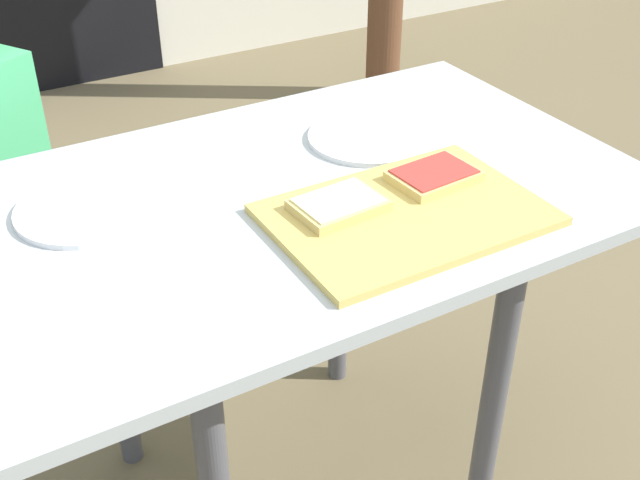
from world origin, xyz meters
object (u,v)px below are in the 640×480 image
at_px(dining_table, 288,243).
at_px(plate_white_left, 87,209).
at_px(plate_white_right, 369,137).
at_px(cutting_board, 406,215).
at_px(pizza_slice_far_right, 434,175).
at_px(pizza_slice_far_left, 339,205).

distance_m(dining_table, plate_white_left, 0.35).
height_order(plate_white_left, plate_white_right, same).
relative_size(cutting_board, pizza_slice_far_right, 2.90).
xyz_separation_m(plate_white_left, plate_white_right, (0.55, -0.01, 0.00)).
height_order(pizza_slice_far_right, pizza_slice_far_left, same).
xyz_separation_m(pizza_slice_far_right, pizza_slice_far_left, (-0.19, -0.00, 0.00)).
bearing_deg(pizza_slice_far_left, plate_white_right, 47.28).
bearing_deg(pizza_slice_far_right, pizza_slice_far_left, -179.47).
bearing_deg(pizza_slice_far_right, plate_white_left, 157.79).
relative_size(cutting_board, plate_white_right, 1.86).
xyz_separation_m(cutting_board, pizza_slice_far_right, (0.10, 0.06, 0.02)).
bearing_deg(plate_white_right, pizza_slice_far_left, -132.72).
xyz_separation_m(pizza_slice_far_right, plate_white_left, (-0.54, 0.22, -0.02)).
bearing_deg(dining_table, plate_white_left, 159.55).
bearing_deg(cutting_board, plate_white_right, 69.04).
bearing_deg(cutting_board, pizza_slice_far_left, 148.01).
bearing_deg(plate_white_right, cutting_board, -110.96).
bearing_deg(pizza_slice_far_left, dining_table, 109.79).
relative_size(cutting_board, pizza_slice_far_left, 2.91).
height_order(pizza_slice_far_left, plate_white_left, pizza_slice_far_left).
relative_size(pizza_slice_far_right, plate_white_left, 0.64).
bearing_deg(plate_white_right, pizza_slice_far_right, -91.35).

